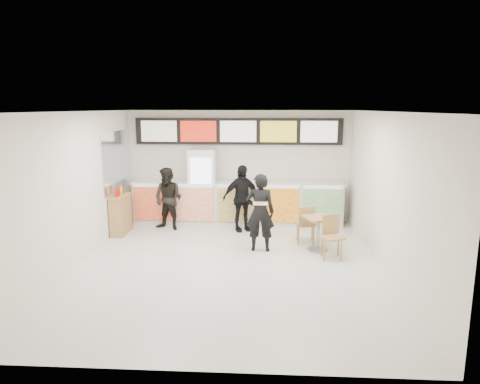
# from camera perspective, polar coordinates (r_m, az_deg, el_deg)

# --- Properties ---
(floor) EXTENTS (7.00, 7.00, 0.00)m
(floor) POSITION_cam_1_polar(r_m,az_deg,el_deg) (8.61, -1.62, -9.70)
(floor) COLOR beige
(floor) RESTS_ON ground
(ceiling) EXTENTS (7.00, 7.00, 0.00)m
(ceiling) POSITION_cam_1_polar(r_m,az_deg,el_deg) (8.04, -1.74, 10.68)
(ceiling) COLOR white
(ceiling) RESTS_ON wall_back
(wall_back) EXTENTS (6.00, 0.00, 6.00)m
(wall_back) POSITION_cam_1_polar(r_m,az_deg,el_deg) (11.64, -0.20, 3.45)
(wall_back) COLOR silver
(wall_back) RESTS_ON floor
(wall_left) EXTENTS (0.00, 7.00, 7.00)m
(wall_left) POSITION_cam_1_polar(r_m,az_deg,el_deg) (8.97, -21.15, 0.34)
(wall_left) COLOR silver
(wall_left) RESTS_ON floor
(wall_right) EXTENTS (0.00, 7.00, 7.00)m
(wall_right) POSITION_cam_1_polar(r_m,az_deg,el_deg) (8.49, 18.94, -0.09)
(wall_right) COLOR silver
(wall_right) RESTS_ON floor
(service_counter) EXTENTS (5.56, 0.77, 1.14)m
(service_counter) POSITION_cam_1_polar(r_m,az_deg,el_deg) (11.41, -0.32, -1.45)
(service_counter) COLOR silver
(service_counter) RESTS_ON floor
(menu_board) EXTENTS (5.50, 0.14, 0.70)m
(menu_board) POSITION_cam_1_polar(r_m,az_deg,el_deg) (11.47, -0.23, 8.10)
(menu_board) COLOR black
(menu_board) RESTS_ON wall_back
(drinks_fridge) EXTENTS (0.70, 0.67, 2.00)m
(drinks_fridge) POSITION_cam_1_polar(r_m,az_deg,el_deg) (11.43, -5.00, 0.73)
(drinks_fridge) COLOR white
(drinks_fridge) RESTS_ON floor
(mirror_panel) EXTENTS (0.01, 2.00, 1.50)m
(mirror_panel) POSITION_cam_1_polar(r_m,az_deg,el_deg) (11.17, -16.06, 3.98)
(mirror_panel) COLOR #B2B7BF
(mirror_panel) RESTS_ON wall_left
(customer_main) EXTENTS (0.63, 0.42, 1.70)m
(customer_main) POSITION_cam_1_polar(r_m,az_deg,el_deg) (9.22, 2.69, -2.74)
(customer_main) COLOR black
(customer_main) RESTS_ON floor
(customer_left) EXTENTS (0.93, 0.82, 1.59)m
(customer_left) POSITION_cam_1_polar(r_m,az_deg,el_deg) (10.98, -9.53, -0.91)
(customer_left) COLOR black
(customer_left) RESTS_ON floor
(customer_mid) EXTENTS (1.06, 0.78, 1.68)m
(customer_mid) POSITION_cam_1_polar(r_m,az_deg,el_deg) (10.71, 0.19, -0.83)
(customer_mid) COLOR black
(customer_mid) RESTS_ON floor
(pizza_slice) EXTENTS (0.36, 0.36, 0.02)m
(pizza_slice) POSITION_cam_1_polar(r_m,az_deg,el_deg) (8.71, 2.68, -1.51)
(pizza_slice) COLOR beige
(pizza_slice) RESTS_ON customer_main
(cafe_table) EXTENTS (0.99, 1.57, 0.89)m
(cafe_table) POSITION_cam_1_polar(r_m,az_deg,el_deg) (9.46, 10.38, -4.63)
(cafe_table) COLOR #A8724C
(cafe_table) RESTS_ON floor
(condiment_ledge) EXTENTS (0.35, 0.86, 1.15)m
(condiment_ledge) POSITION_cam_1_polar(r_m,az_deg,el_deg) (10.94, -15.62, -2.86)
(condiment_ledge) COLOR #A8724C
(condiment_ledge) RESTS_ON floor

